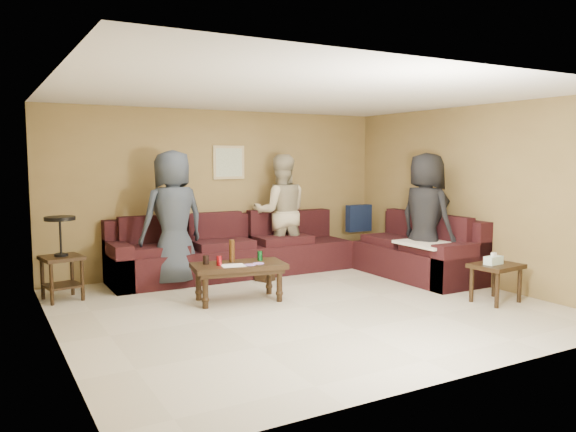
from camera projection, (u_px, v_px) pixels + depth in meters
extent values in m
plane|color=beige|center=(304.00, 306.00, 6.72)|extent=(5.50, 5.50, 0.00)
cube|color=silver|center=(305.00, 99.00, 6.46)|extent=(5.50, 5.00, 0.10)
cube|color=olive|center=(223.00, 191.00, 8.76)|extent=(5.50, 0.10, 2.50)
cube|color=olive|center=(468.00, 225.00, 4.42)|extent=(5.50, 0.10, 2.50)
cube|color=olive|center=(53.00, 214.00, 5.25)|extent=(0.10, 5.00, 2.50)
cube|color=olive|center=(472.00, 195.00, 7.92)|extent=(0.10, 5.00, 2.50)
cube|color=black|center=(235.00, 261.00, 8.47)|extent=(3.70, 0.90, 0.45)
cube|color=black|center=(226.00, 229.00, 8.71)|extent=(3.70, 0.24, 0.45)
cube|color=black|center=(118.00, 265.00, 7.62)|extent=(0.24, 0.90, 0.63)
cube|color=black|center=(416.00, 262.00, 8.33)|extent=(0.90, 2.00, 0.45)
cube|color=black|center=(434.00, 231.00, 8.44)|extent=(0.24, 2.00, 0.45)
cube|color=black|center=(461.00, 266.00, 7.56)|extent=(0.90, 0.24, 0.63)
cube|color=#111B36|center=(359.00, 218.00, 9.53)|extent=(0.45, 0.14, 0.45)
cube|color=silver|center=(439.00, 243.00, 7.90)|extent=(1.00, 0.85, 0.04)
cube|color=black|center=(239.00, 266.00, 6.93)|extent=(1.21, 0.74, 0.06)
cube|color=black|center=(239.00, 271.00, 6.94)|extent=(1.11, 0.64, 0.05)
cylinder|color=black|center=(205.00, 291.00, 6.61)|extent=(0.07, 0.07, 0.41)
cylinder|color=black|center=(279.00, 285.00, 6.92)|extent=(0.07, 0.07, 0.41)
cylinder|color=black|center=(199.00, 284.00, 6.99)|extent=(0.07, 0.07, 0.41)
cylinder|color=black|center=(269.00, 278.00, 7.31)|extent=(0.07, 0.07, 0.41)
cylinder|color=red|center=(219.00, 261.00, 6.79)|extent=(0.07, 0.07, 0.12)
cylinder|color=#157932|center=(260.00, 256.00, 7.13)|extent=(0.07, 0.07, 0.12)
cylinder|color=#3A220D|center=(232.00, 251.00, 7.01)|extent=(0.07, 0.07, 0.28)
cylinder|color=black|center=(206.00, 260.00, 6.87)|extent=(0.08, 0.08, 0.11)
cube|color=white|center=(233.00, 266.00, 6.78)|extent=(0.31, 0.26, 0.00)
cylinder|color=#EE549E|center=(250.00, 265.00, 6.82)|extent=(0.14, 0.14, 0.01)
cylinder|color=#EE549E|center=(259.00, 263.00, 6.91)|extent=(0.14, 0.14, 0.01)
cube|color=black|center=(61.00, 258.00, 6.97)|extent=(0.54, 0.54, 0.05)
cube|color=black|center=(63.00, 285.00, 7.01)|extent=(0.47, 0.47, 0.03)
cylinder|color=black|center=(52.00, 284.00, 6.74)|extent=(0.05, 0.05, 0.53)
cylinder|color=black|center=(82.00, 279.00, 6.97)|extent=(0.05, 0.05, 0.53)
cylinder|color=black|center=(42.00, 278.00, 7.02)|extent=(0.05, 0.05, 0.53)
cylinder|color=black|center=(72.00, 275.00, 7.26)|extent=(0.05, 0.05, 0.53)
cylinder|color=black|center=(61.00, 255.00, 6.97)|extent=(0.17, 0.17, 0.03)
cylinder|color=black|center=(60.00, 236.00, 6.94)|extent=(0.03, 0.03, 0.44)
cylinder|color=black|center=(60.00, 218.00, 6.92)|extent=(0.37, 0.37, 0.05)
cube|color=black|center=(496.00, 266.00, 6.88)|extent=(0.63, 0.53, 0.05)
cylinder|color=black|center=(497.00, 289.00, 6.62)|extent=(0.05, 0.05, 0.45)
cylinder|color=black|center=(520.00, 284.00, 6.89)|extent=(0.05, 0.05, 0.45)
cylinder|color=black|center=(472.00, 284.00, 6.91)|extent=(0.05, 0.05, 0.45)
cylinder|color=black|center=(494.00, 279.00, 7.18)|extent=(0.05, 0.05, 0.45)
cube|color=white|center=(494.00, 260.00, 6.84)|extent=(0.25, 0.15, 0.10)
cube|color=white|center=(494.00, 255.00, 6.83)|extent=(0.06, 0.04, 0.05)
cube|color=black|center=(265.00, 272.00, 8.11)|extent=(0.29, 0.29, 0.26)
cube|color=tan|center=(229.00, 162.00, 8.74)|extent=(0.52, 0.03, 0.52)
cube|color=beige|center=(229.00, 162.00, 8.73)|extent=(0.44, 0.01, 0.44)
imported|color=#2D353F|center=(173.00, 219.00, 7.70)|extent=(1.00, 0.74, 1.88)
imported|color=tan|center=(281.00, 213.00, 8.82)|extent=(1.06, 0.94, 1.83)
imported|color=black|center=(426.00, 217.00, 8.03)|extent=(0.66, 0.95, 1.84)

